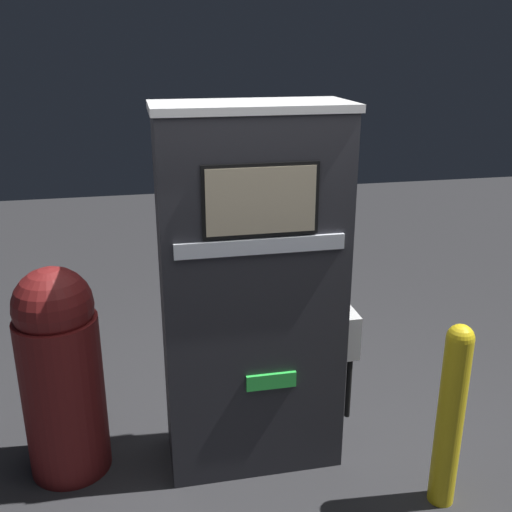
# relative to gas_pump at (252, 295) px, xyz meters

# --- Properties ---
(ground_plane) EXTENTS (14.00, 14.00, 0.00)m
(ground_plane) POSITION_rel_gas_pump_xyz_m (-0.00, -0.22, -1.04)
(ground_plane) COLOR #2D2D30
(gas_pump) EXTENTS (1.08, 0.48, 2.07)m
(gas_pump) POSITION_rel_gas_pump_xyz_m (0.00, 0.00, 0.00)
(gas_pump) COLOR #28282D
(gas_pump) RESTS_ON ground_plane
(safety_bollard) EXTENTS (0.14, 0.14, 1.05)m
(safety_bollard) POSITION_rel_gas_pump_xyz_m (0.92, -0.60, -0.49)
(safety_bollard) COLOR yellow
(safety_bollard) RESTS_ON ground_plane
(trash_bin) EXTENTS (0.45, 0.45, 1.24)m
(trash_bin) POSITION_rel_gas_pump_xyz_m (-1.06, 0.10, -0.40)
(trash_bin) COLOR maroon
(trash_bin) RESTS_ON ground_plane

